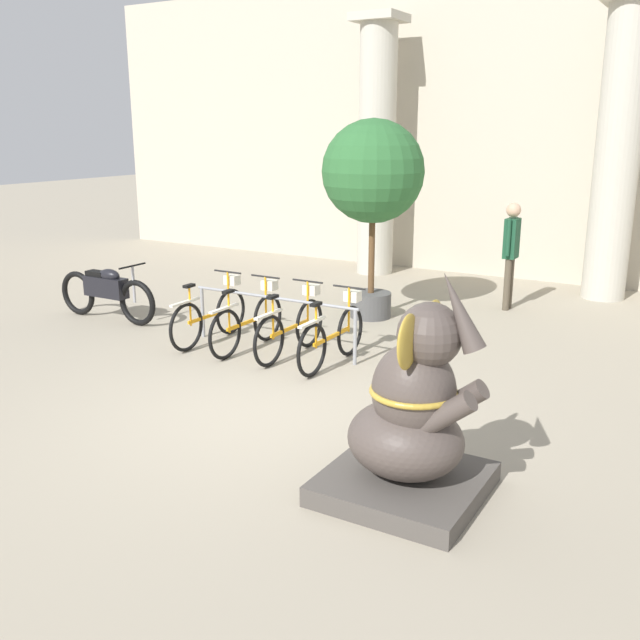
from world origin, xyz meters
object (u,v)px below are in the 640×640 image
(bicycle_0, at_px, (211,315))
(elephant_statue, at_px, (412,421))
(bicycle_3, at_px, (333,335))
(bicycle_1, at_px, (249,321))
(bicycle_2, at_px, (291,327))
(person_pedestrian, at_px, (511,245))
(potted_tree, at_px, (373,177))
(motorcycle, at_px, (107,291))

(bicycle_0, height_order, elephant_statue, elephant_statue)
(bicycle_3, bearing_deg, bicycle_1, 179.71)
(bicycle_0, relative_size, elephant_statue, 0.85)
(bicycle_0, xyz_separation_m, bicycle_2, (1.36, 0.04, 0.00))
(bicycle_0, height_order, bicycle_3, same)
(elephant_statue, xyz_separation_m, person_pedestrian, (-1.12, 6.74, 0.43))
(bicycle_2, height_order, person_pedestrian, person_pedestrian)
(potted_tree, bearing_deg, bicycle_1, -106.04)
(bicycle_3, xyz_separation_m, potted_tree, (-0.66, 2.42, 1.85))
(bicycle_2, xyz_separation_m, potted_tree, (0.02, 2.37, 1.85))
(person_pedestrian, bearing_deg, bicycle_1, -121.33)
(bicycle_0, xyz_separation_m, bicycle_3, (2.04, -0.01, 0.00))
(bicycle_2, bearing_deg, bicycle_0, -178.45)
(bicycle_1, distance_m, potted_tree, 3.12)
(bicycle_1, height_order, potted_tree, potted_tree)
(bicycle_0, bearing_deg, bicycle_2, 1.55)
(bicycle_1, bearing_deg, bicycle_0, 179.34)
(bicycle_1, bearing_deg, bicycle_3, -0.29)
(bicycle_3, distance_m, motorcycle, 4.23)
(motorcycle, distance_m, person_pedestrian, 6.69)
(elephant_statue, bearing_deg, bicycle_0, 147.97)
(person_pedestrian, height_order, potted_tree, potted_tree)
(elephant_statue, bearing_deg, bicycle_2, 137.10)
(motorcycle, height_order, potted_tree, potted_tree)
(person_pedestrian, bearing_deg, bicycle_3, -105.37)
(bicycle_3, bearing_deg, elephant_statue, -49.91)
(bicycle_2, height_order, elephant_statue, elephant_statue)
(bicycle_2, bearing_deg, bicycle_1, -176.24)
(bicycle_2, bearing_deg, elephant_statue, -42.90)
(bicycle_2, distance_m, elephant_statue, 3.99)
(motorcycle, bearing_deg, person_pedestrian, 36.58)
(bicycle_1, relative_size, person_pedestrian, 0.93)
(motorcycle, bearing_deg, bicycle_3, -1.49)
(bicycle_3, relative_size, person_pedestrian, 0.93)
(bicycle_0, xyz_separation_m, motorcycle, (-2.19, 0.10, 0.07))
(bicycle_3, relative_size, elephant_statue, 0.85)
(motorcycle, bearing_deg, potted_tree, 33.00)
(elephant_statue, distance_m, person_pedestrian, 6.84)
(bicycle_0, bearing_deg, elephant_statue, -32.03)
(bicycle_2, bearing_deg, bicycle_3, -4.33)
(bicycle_1, bearing_deg, bicycle_2, 3.76)
(bicycle_2, distance_m, bicycle_3, 0.68)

